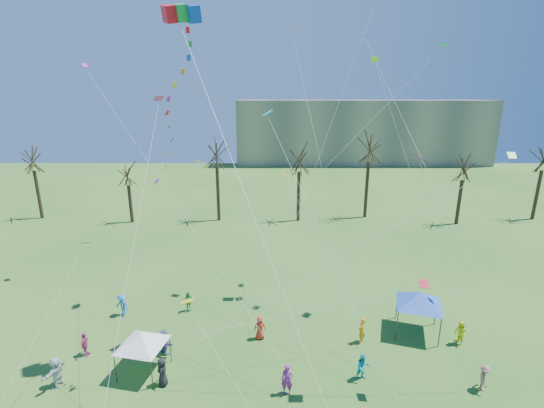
{
  "coord_description": "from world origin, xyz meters",
  "views": [
    {
      "loc": [
        0.32,
        -12.47,
        16.0
      ],
      "look_at": [
        0.29,
        5.0,
        11.0
      ],
      "focal_mm": 25.0,
      "sensor_mm": 36.0,
      "label": 1
    }
  ],
  "objects_px": {
    "distant_building": "(361,132)",
    "canopy_tent_white": "(142,339)",
    "big_box_kite": "(180,110)",
    "canopy_tent_blue": "(419,299)"
  },
  "relations": [
    {
      "from": "distant_building",
      "to": "canopy_tent_white",
      "type": "distance_m",
      "value": 81.02
    },
    {
      "from": "big_box_kite",
      "to": "canopy_tent_blue",
      "type": "distance_m",
      "value": 19.81
    },
    {
      "from": "distant_building",
      "to": "big_box_kite",
      "type": "xyz_separation_m",
      "value": [
        -26.45,
        -74.52,
        7.81
      ]
    },
    {
      "from": "distant_building",
      "to": "big_box_kite",
      "type": "height_order",
      "value": "big_box_kite"
    },
    {
      "from": "canopy_tent_white",
      "to": "canopy_tent_blue",
      "type": "xyz_separation_m",
      "value": [
        17.77,
        4.05,
        0.37
      ]
    },
    {
      "from": "distant_building",
      "to": "big_box_kite",
      "type": "relative_size",
      "value": 2.56
    },
    {
      "from": "big_box_kite",
      "to": "canopy_tent_white",
      "type": "height_order",
      "value": "big_box_kite"
    },
    {
      "from": "big_box_kite",
      "to": "canopy_tent_blue",
      "type": "xyz_separation_m",
      "value": [
        14.85,
        3.24,
        -12.7
      ]
    },
    {
      "from": "canopy_tent_white",
      "to": "canopy_tent_blue",
      "type": "bearing_deg",
      "value": 12.84
    },
    {
      "from": "canopy_tent_white",
      "to": "canopy_tent_blue",
      "type": "distance_m",
      "value": 18.23
    }
  ]
}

